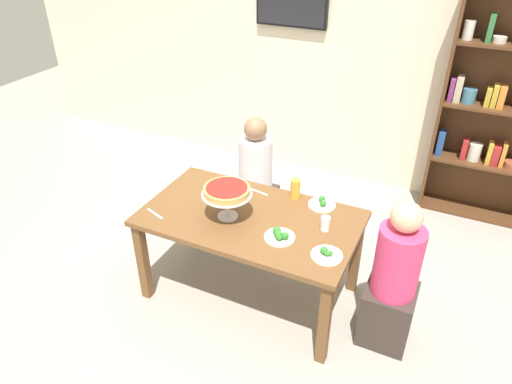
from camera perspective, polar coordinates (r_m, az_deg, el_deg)
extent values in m
plane|color=gray|center=(3.88, -0.65, -11.95)|extent=(12.00, 12.00, 0.00)
cube|color=beige|center=(5.04, 10.74, 16.55)|extent=(8.00, 0.12, 2.80)
cube|color=brown|center=(3.42, -0.72, -3.22)|extent=(1.57, 0.90, 0.04)
cube|color=brown|center=(3.72, -13.56, -8.15)|extent=(0.07, 0.07, 0.70)
cube|color=brown|center=(3.20, 8.31, -15.50)|extent=(0.07, 0.07, 0.70)
cube|color=brown|center=(4.21, -7.25, -2.14)|extent=(0.07, 0.07, 0.70)
cube|color=brown|center=(3.76, 12.04, -7.41)|extent=(0.07, 0.07, 0.70)
cube|color=#4C2D19|center=(4.77, 21.72, 10.17)|extent=(0.03, 0.30, 2.20)
cube|color=#4C2D19|center=(4.91, 28.09, 9.25)|extent=(1.10, 0.02, 2.20)
cube|color=#4C2D19|center=(5.24, 25.10, -2.22)|extent=(1.04, 0.28, 0.02)
cube|color=#4C2D19|center=(4.98, 26.52, 3.04)|extent=(1.04, 0.28, 0.02)
cube|color=#4C2D19|center=(4.77, 28.10, 8.82)|extent=(1.04, 0.28, 0.02)
cube|color=navy|center=(4.92, 21.53, 5.64)|extent=(0.06, 0.13, 0.24)
cube|color=maroon|center=(4.92, 23.99, 4.81)|extent=(0.05, 0.11, 0.19)
cylinder|color=beige|center=(4.93, 24.99, 4.43)|extent=(0.12, 0.12, 0.17)
cube|color=#B7932D|center=(4.93, 26.48, 4.29)|extent=(0.04, 0.13, 0.20)
cube|color=maroon|center=(4.94, 27.09, 4.03)|extent=(0.06, 0.13, 0.18)
cube|color=orange|center=(4.94, 27.81, 4.05)|extent=(0.04, 0.13, 0.22)
cylinder|color=brown|center=(4.98, 28.62, 2.96)|extent=(0.14, 0.14, 0.05)
cube|color=#7A3370|center=(4.72, 22.70, 11.46)|extent=(0.04, 0.13, 0.21)
cube|color=#B2A88E|center=(4.72, 23.42, 11.43)|extent=(0.06, 0.13, 0.23)
cylinder|color=#3D7084|center=(4.74, 24.46, 10.58)|extent=(0.12, 0.12, 0.13)
cube|color=#B7932D|center=(4.73, 26.36, 10.33)|extent=(0.04, 0.13, 0.16)
cube|color=#B7932D|center=(4.73, 27.02, 10.39)|extent=(0.04, 0.13, 0.20)
cube|color=orange|center=(4.73, 27.69, 10.21)|extent=(0.05, 0.13, 0.20)
cylinder|color=silver|center=(4.59, 24.41, 17.48)|extent=(0.09, 0.09, 0.16)
cube|color=#2D6B38|center=(4.58, 26.64, 17.41)|extent=(0.04, 0.13, 0.23)
cylinder|color=beige|center=(4.60, 27.47, 16.10)|extent=(0.11, 0.11, 0.05)
cube|color=black|center=(5.04, 4.36, 21.71)|extent=(0.75, 0.05, 0.42)
cube|color=black|center=(5.01, 4.25, 21.67)|extent=(0.71, 0.01, 0.38)
cube|color=#382D28|center=(4.40, -0.06, -2.19)|extent=(0.34, 0.34, 0.45)
cylinder|color=silver|center=(4.15, -0.06, 3.25)|extent=(0.30, 0.30, 0.50)
sphere|color=#846047|center=(3.99, -0.07, 7.67)|extent=(0.20, 0.20, 0.20)
cube|color=#382D28|center=(3.52, 15.62, -13.98)|extent=(0.34, 0.34, 0.45)
cylinder|color=#D63866|center=(3.21, 16.84, -8.02)|extent=(0.30, 0.30, 0.50)
sphere|color=tan|center=(3.01, 17.86, -2.87)|extent=(0.20, 0.20, 0.20)
cylinder|color=silver|center=(3.41, -3.45, -2.94)|extent=(0.15, 0.15, 0.01)
cylinder|color=silver|center=(3.35, -3.50, -1.60)|extent=(0.03, 0.03, 0.18)
cylinder|color=silver|center=(3.30, -3.56, -0.24)|extent=(0.36, 0.36, 0.01)
cylinder|color=tan|center=(3.29, -3.57, 0.17)|extent=(0.33, 0.33, 0.05)
cylinder|color=maroon|center=(3.27, -3.59, 0.55)|extent=(0.29, 0.29, 0.00)
cylinder|color=white|center=(3.20, 2.88, -5.51)|extent=(0.21, 0.21, 0.01)
sphere|color=#2D7028|center=(3.20, 2.55, -4.70)|extent=(0.06, 0.06, 0.06)
sphere|color=#2D7028|center=(3.15, 2.84, -5.57)|extent=(0.04, 0.04, 0.04)
sphere|color=#2D7028|center=(3.16, 3.54, -5.34)|extent=(0.05, 0.05, 0.05)
sphere|color=#2D7028|center=(3.17, 2.70, -5.18)|extent=(0.06, 0.06, 0.06)
cylinder|color=white|center=(3.55, 8.00, -1.56)|extent=(0.21, 0.21, 0.01)
sphere|color=#2D7028|center=(3.57, 8.01, -0.83)|extent=(0.05, 0.05, 0.05)
sphere|color=#2D7028|center=(3.51, 8.15, -1.39)|extent=(0.05, 0.05, 0.05)
cylinder|color=white|center=(3.08, 8.58, -7.64)|extent=(0.21, 0.21, 0.01)
sphere|color=#2D7028|center=(3.06, 8.27, -7.04)|extent=(0.05, 0.05, 0.05)
sphere|color=#2D7028|center=(3.06, 8.98, -7.36)|extent=(0.04, 0.04, 0.04)
sphere|color=#2D7028|center=(3.05, 8.58, -7.38)|extent=(0.04, 0.04, 0.04)
cylinder|color=gold|center=(3.58, 4.81, 0.36)|extent=(0.08, 0.08, 0.16)
cylinder|color=white|center=(3.28, 8.41, -3.82)|extent=(0.07, 0.07, 0.10)
cube|color=silver|center=(3.51, -12.17, -2.60)|extent=(0.17, 0.08, 0.00)
cube|color=silver|center=(3.69, 0.23, 0.05)|extent=(0.18, 0.05, 0.00)
cube|color=silver|center=(3.79, -3.72, 0.89)|extent=(0.18, 0.07, 0.00)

